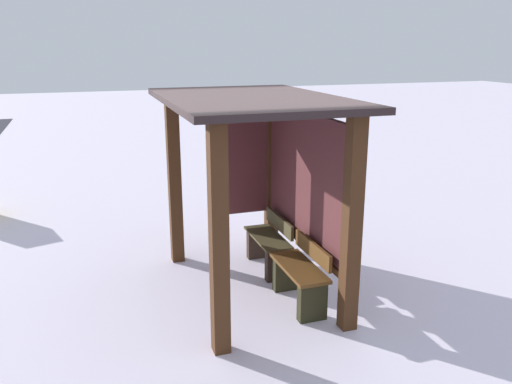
% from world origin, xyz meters
% --- Properties ---
extents(ground_plane, '(60.00, 60.00, 0.00)m').
position_xyz_m(ground_plane, '(0.00, 0.00, 0.00)').
color(ground_plane, white).
extents(bus_shelter, '(2.98, 1.97, 2.45)m').
position_xyz_m(bus_shelter, '(-0.11, 0.22, 1.75)').
color(bus_shelter, '#3F2412').
rests_on(bus_shelter, ground).
extents(bench_left_inside, '(1.00, 0.38, 0.75)m').
position_xyz_m(bench_left_inside, '(-0.55, 0.45, 0.33)').
color(bench_left_inside, '#423920').
rests_on(bench_left_inside, ground).
extents(bench_center_inside, '(1.00, 0.39, 0.78)m').
position_xyz_m(bench_center_inside, '(0.55, 0.44, 0.35)').
color(bench_center_inside, '#553415').
rests_on(bench_center_inside, ground).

